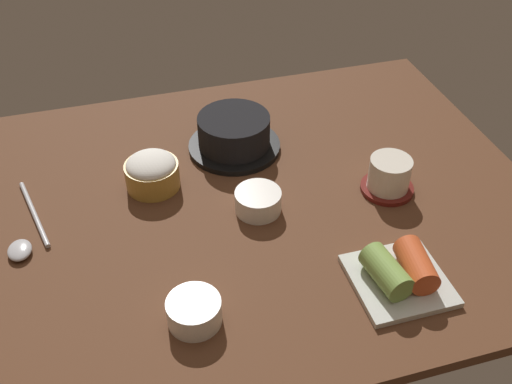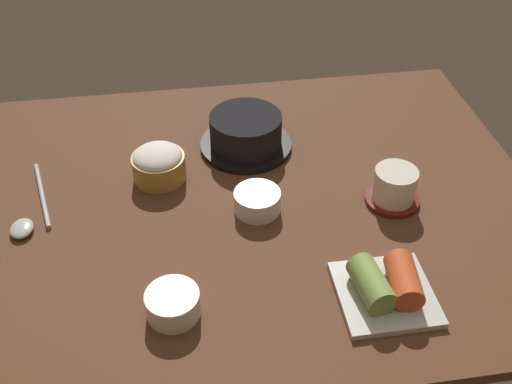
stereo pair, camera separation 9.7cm
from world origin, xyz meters
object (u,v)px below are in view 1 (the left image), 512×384
(banchan_cup_center, at_px, (258,201))
(side_bowl_near, at_px, (194,311))
(stone_pot, at_px, (234,134))
(kimchi_plate, at_px, (400,273))
(spoon, at_px, (25,237))
(tea_cup_with_saucer, at_px, (389,176))
(rice_bowl, at_px, (152,171))

(banchan_cup_center, relative_size, side_bowl_near, 1.02)
(stone_pot, relative_size, kimchi_plate, 1.28)
(side_bowl_near, bearing_deg, spoon, 134.52)
(banchan_cup_center, height_order, kimchi_plate, kimchi_plate)
(stone_pot, xyz_separation_m, kimchi_plate, (0.14, -0.39, -0.01))
(tea_cup_with_saucer, height_order, banchan_cup_center, tea_cup_with_saucer)
(rice_bowl, bearing_deg, tea_cup_with_saucer, -17.72)
(spoon, bearing_deg, side_bowl_near, -45.48)
(tea_cup_with_saucer, bearing_deg, kimchi_plate, -111.20)
(rice_bowl, height_order, side_bowl_near, rice_bowl)
(stone_pot, distance_m, side_bowl_near, 0.40)
(side_bowl_near, bearing_deg, banchan_cup_center, 53.02)
(spoon, bearing_deg, banchan_cup_center, -5.09)
(banchan_cup_center, relative_size, spoon, 0.40)
(kimchi_plate, distance_m, side_bowl_near, 0.30)
(spoon, bearing_deg, tea_cup_with_saucer, -4.34)
(side_bowl_near, bearing_deg, tea_cup_with_saucer, 25.98)
(stone_pot, distance_m, rice_bowl, 0.17)
(tea_cup_with_saucer, bearing_deg, rice_bowl, 162.28)
(banchan_cup_center, distance_m, side_bowl_near, 0.24)
(rice_bowl, bearing_deg, banchan_cup_center, -35.17)
(rice_bowl, height_order, banchan_cup_center, rice_bowl)
(side_bowl_near, relative_size, spoon, 0.39)
(stone_pot, distance_m, tea_cup_with_saucer, 0.29)
(kimchi_plate, xyz_separation_m, side_bowl_near, (-0.30, 0.02, -0.00))
(banchan_cup_center, bearing_deg, tea_cup_with_saucer, -3.10)
(kimchi_plate, height_order, side_bowl_near, kimchi_plate)
(stone_pot, height_order, spoon, stone_pot)
(rice_bowl, xyz_separation_m, kimchi_plate, (0.31, -0.32, -0.01))
(banchan_cup_center, bearing_deg, rice_bowl, 144.83)
(tea_cup_with_saucer, bearing_deg, banchan_cup_center, 176.90)
(banchan_cup_center, distance_m, spoon, 0.37)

